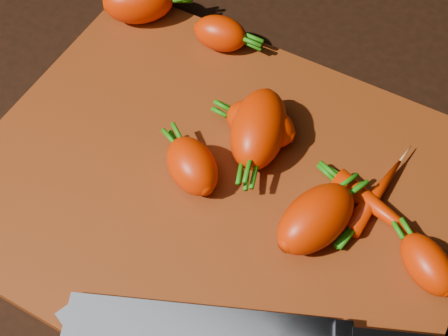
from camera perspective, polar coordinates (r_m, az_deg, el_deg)
The scene contains 12 objects.
ground at distance 0.65m, azimuth -0.43°, elevation -2.34°, with size 2.00×2.00×0.01m, color black.
cutting_board at distance 0.64m, azimuth -0.43°, elevation -1.83°, with size 0.50×0.40×0.01m, color maroon.
carrot_0 at distance 0.78m, azimuth -7.81°, elevation 14.88°, with size 0.08×0.05×0.05m, color red.
carrot_1 at distance 0.62m, azimuth -2.94°, elevation 0.19°, with size 0.07×0.05×0.05m, color red.
carrot_2 at distance 0.64m, azimuth 3.19°, elevation 3.63°, with size 0.10×0.06×0.06m, color red.
carrot_3 at distance 0.59m, azimuth 8.39°, elevation -4.59°, with size 0.09×0.05×0.05m, color red.
carrot_4 at distance 0.65m, azimuth 3.34°, elevation 4.03°, with size 0.08×0.05×0.05m, color red.
carrot_5 at distance 0.74m, azimuth -0.33°, elevation 12.21°, with size 0.06×0.04×0.04m, color red.
carrot_6 at distance 0.60m, azimuth 18.10°, elevation -8.37°, with size 0.07×0.04×0.04m, color red.
carrot_7 at distance 0.63m, azimuth 13.70°, elevation -2.40°, with size 0.10×0.02×0.02m, color red.
carrot_8 at distance 0.62m, azimuth 15.05°, elevation -4.47°, with size 0.13×0.02×0.02m, color red.
knife at distance 0.56m, azimuth 0.11°, elevation -14.74°, with size 0.37×0.18×0.02m.
Camera 1 is at (0.16, -0.29, 0.55)m, focal length 50.00 mm.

